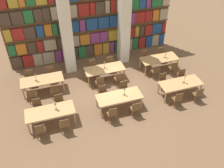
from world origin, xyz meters
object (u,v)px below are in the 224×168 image
object	(u,v)px
chair_8	(177,98)
chair_12	(32,95)
chair_10	(198,94)
chair_18	(119,78)
reading_table_0	(50,112)
pillar_center	(125,15)
reading_table_5	(159,59)
chair_2	(65,124)
chair_0	(40,130)
chair_20	(156,71)
chair_19	(110,64)
chair_23	(161,54)
desk_lamp_0	(55,105)
chair_5	(103,93)
chair_22	(173,67)
chair_11	(182,77)
chair_3	(59,102)
chair_14	(54,90)
desk_lamp_3	(35,76)
desk_lamp_1	(125,90)
chair_21	(145,57)
desk_lamp_4	(105,63)
reading_table_4	(105,70)
chair_6	(135,108)
chair_9	(163,81)
reading_table_1	(119,97)
chair_1	(38,107)
chair_13	(30,77)
reading_table_3	(42,81)
desk_lamp_5	(166,54)
chair_15	(51,74)
chair_16	(100,82)
pillar_left	(65,23)
chair_17	(93,67)
chair_4	(112,113)
reading_table_2	(181,84)

from	to	relation	value
chair_8	chair_12	bearing A→B (deg)	160.00
chair_10	chair_18	bearing A→B (deg)	144.41
reading_table_0	pillar_center	bearing A→B (deg)	38.70
reading_table_5	chair_2	bearing A→B (deg)	-152.58
pillar_center	reading_table_5	bearing A→B (deg)	-42.35
chair_0	chair_20	bearing A→B (deg)	20.23
chair_8	chair_19	size ratio (longest dim) A/B	1.00
chair_8	chair_23	size ratio (longest dim) A/B	1.00
desk_lamp_0	chair_5	size ratio (longest dim) A/B	0.46
chair_22	chair_8	bearing A→B (deg)	-114.29
chair_11	chair_23	xyz separation A→B (m)	(-0.06, 2.42, 0.00)
chair_3	chair_10	bearing A→B (deg)	167.43
chair_18	chair_22	size ratio (longest dim) A/B	1.00
chair_14	desk_lamp_3	size ratio (longest dim) A/B	1.94
chair_0	chair_10	bearing A→B (deg)	-0.03
chair_11	chair_23	size ratio (longest dim) A/B	1.00
desk_lamp_1	chair_14	bearing A→B (deg)	151.73
chair_19	chair_21	world-z (taller)	same
desk_lamp_4	chair_23	xyz separation A→B (m)	(3.85, 0.74, -0.59)
reading_table_4	pillar_center	bearing A→B (deg)	43.05
chair_6	chair_0	bearing A→B (deg)	-179.98
pillar_center	reading_table_4	distance (m)	3.24
chair_9	desk_lamp_3	bearing A→B (deg)	-14.71
reading_table_1	chair_8	distance (m)	2.85
chair_1	desk_lamp_0	size ratio (longest dim) A/B	2.19
chair_13	reading_table_3	bearing A→B (deg)	128.40
chair_11	chair_12	world-z (taller)	same
chair_18	chair_13	bearing A→B (deg)	161.32
chair_2	desk_lamp_4	xyz separation A→B (m)	(2.77, 3.16, 0.59)
reading_table_5	desk_lamp_5	size ratio (longest dim) A/B	5.42
desk_lamp_3	chair_15	bearing A→B (deg)	43.90
reading_table_1	chair_16	world-z (taller)	chair_16
pillar_left	chair_23	distance (m)	6.11
chair_2	chair_20	world-z (taller)	same
chair_3	chair_14	distance (m)	0.97
chair_23	chair_20	bearing A→B (deg)	53.53
desk_lamp_1	chair_20	world-z (taller)	desk_lamp_1
chair_13	chair_17	xyz separation A→B (m)	(3.47, -0.05, 0.00)
chair_12	chair_15	size ratio (longest dim) A/B	1.00
desk_lamp_0	chair_4	bearing A→B (deg)	-17.33
pillar_left	reading_table_3	xyz separation A→B (m)	(-1.73, -1.49, -2.33)
chair_0	chair_4	size ratio (longest dim) A/B	1.00
chair_15	chair_6	bearing A→B (deg)	131.13
chair_9	chair_14	size ratio (longest dim) A/B	1.00
pillar_center	desk_lamp_3	size ratio (longest dim) A/B	13.11
chair_18	reading_table_2	bearing A→B (deg)	-30.83
reading_table_3	pillar_center	bearing A→B (deg)	16.51
chair_1	desk_lamp_1	xyz separation A→B (m)	(4.07, -0.73, 0.54)
reading_table_0	chair_19	xyz separation A→B (m)	(3.82, 3.14, -0.19)
chair_2	chair_21	world-z (taller)	same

